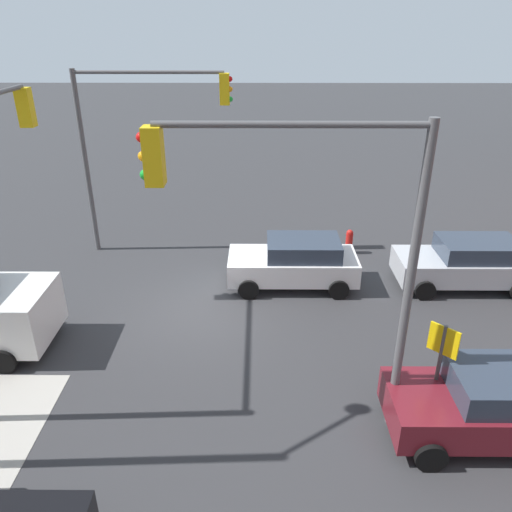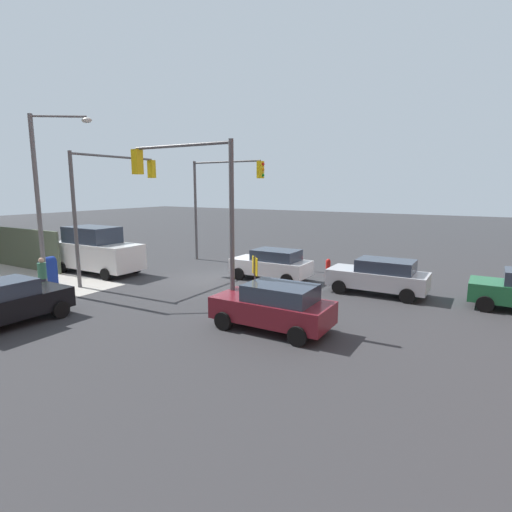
# 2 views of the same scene
# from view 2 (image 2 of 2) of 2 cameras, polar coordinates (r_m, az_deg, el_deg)

# --- Properties ---
(ground_plane) EXTENTS (120.00, 120.00, 0.00)m
(ground_plane) POSITION_cam_2_polar(r_m,az_deg,el_deg) (21.24, -6.64, -3.40)
(ground_plane) COLOR #333335
(traffic_signal_nw_corner) EXTENTS (4.99, 0.36, 6.50)m
(traffic_signal_nw_corner) POSITION_cam_2_polar(r_m,az_deg,el_deg) (15.54, -9.36, 8.83)
(traffic_signal_nw_corner) COLOR #59595B
(traffic_signal_nw_corner) RESTS_ON ground
(traffic_signal_se_corner) EXTENTS (5.35, 0.36, 6.50)m
(traffic_signal_se_corner) POSITION_cam_2_polar(r_m,az_deg,el_deg) (25.77, -5.15, 9.31)
(traffic_signal_se_corner) COLOR #59595B
(traffic_signal_se_corner) RESTS_ON ground
(traffic_signal_ne_corner) EXTENTS (0.36, 5.50, 6.50)m
(traffic_signal_ne_corner) POSITION_cam_2_polar(r_m,az_deg,el_deg) (22.10, -20.22, 8.70)
(traffic_signal_ne_corner) COLOR #59595B
(traffic_signal_ne_corner) RESTS_ON ground
(street_lamp_corner) EXTENTS (2.34, 1.66, 8.00)m
(street_lamp_corner) POSITION_cam_2_polar(r_m,az_deg,el_deg) (20.56, -27.88, 8.33)
(street_lamp_corner) COLOR slate
(street_lamp_corner) RESTS_ON ground
(warning_sign_two_way) EXTENTS (0.48, 0.48, 2.40)m
(warning_sign_two_way) POSITION_cam_2_polar(r_m,az_deg,el_deg) (14.38, -0.16, -3.02)
(warning_sign_two_way) COLOR #4C4C4C
(warning_sign_two_way) RESTS_ON ground
(mailbox_blue) EXTENTS (0.56, 0.64, 1.43)m
(mailbox_blue) POSITION_cam_2_polar(r_m,az_deg,el_deg) (22.35, -27.56, -1.80)
(mailbox_blue) COLOR navy
(mailbox_blue) RESTS_ON ground
(fire_hydrant) EXTENTS (0.26, 0.26, 0.94)m
(fire_hydrant) POSITION_cam_2_polar(r_m,az_deg,el_deg) (22.40, 10.26, -1.53)
(fire_hydrant) COLOR red
(fire_hydrant) RESTS_ON ground
(sedan_black) EXTENTS (2.02, 4.04, 1.62)m
(sedan_black) POSITION_cam_2_polar(r_m,az_deg,el_deg) (16.63, -32.19, -5.61)
(sedan_black) COLOR black
(sedan_black) RESTS_ON ground
(sedan_silver) EXTENTS (4.36, 2.02, 1.62)m
(sedan_silver) POSITION_cam_2_polar(r_m,az_deg,el_deg) (19.01, 17.21, -2.74)
(sedan_silver) COLOR #B7BABF
(sedan_silver) RESTS_ON ground
(hatchback_white) EXTENTS (4.14, 2.02, 1.62)m
(hatchback_white) POSITION_cam_2_polar(r_m,az_deg,el_deg) (20.98, 2.30, -1.16)
(hatchback_white) COLOR white
(hatchback_white) RESTS_ON ground
(hatchback_maroon) EXTENTS (4.08, 2.02, 1.62)m
(hatchback_maroon) POSITION_cam_2_polar(r_m,az_deg,el_deg) (13.69, 2.58, -7.15)
(hatchback_maroon) COLOR maroon
(hatchback_maroon) RESTS_ON ground
(van_white_delivery) EXTENTS (5.40, 2.32, 2.62)m
(van_white_delivery) POSITION_cam_2_polar(r_m,az_deg,el_deg) (24.36, -21.77, 0.73)
(van_white_delivery) COLOR white
(van_white_delivery) RESTS_ON ground
(pedestrian_crossing) EXTENTS (0.36, 0.36, 1.80)m
(pedestrian_crossing) POSITION_cam_2_polar(r_m,az_deg,el_deg) (19.88, -28.19, -2.65)
(pedestrian_crossing) COLOR #2D664C
(pedestrian_crossing) RESTS_ON ground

